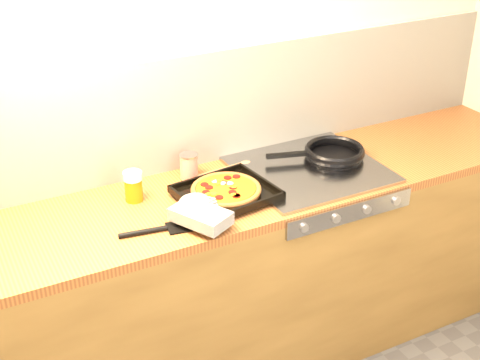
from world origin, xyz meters
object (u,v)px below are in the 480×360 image
frying_pan (333,153)px  juice_glass (133,186)px  pizza_on_tray (218,197)px  tomato_can (189,166)px

frying_pan → juice_glass: size_ratio=3.74×
frying_pan → juice_glass: 0.91m
pizza_on_tray → juice_glass: 0.34m
tomato_can → juice_glass: bearing=-164.5°
pizza_on_tray → tomato_can: bearing=91.0°
pizza_on_tray → tomato_can: (-0.00, 0.27, 0.01)m
frying_pan → juice_glass: (-0.90, 0.07, 0.02)m
frying_pan → juice_glass: bearing=175.4°
frying_pan → tomato_can: tomato_can is taller
frying_pan → tomato_can: 0.65m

